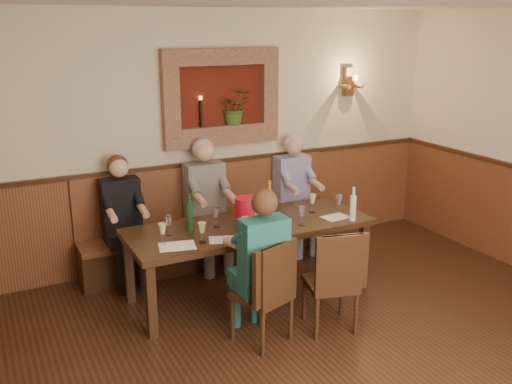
# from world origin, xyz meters

# --- Properties ---
(room_shell) EXTENTS (6.04, 6.04, 2.82)m
(room_shell) POSITION_xyz_m (0.00, 0.00, 1.89)
(room_shell) COLOR beige
(room_shell) RESTS_ON ground
(wainscoting) EXTENTS (6.02, 6.02, 1.15)m
(wainscoting) POSITION_xyz_m (0.00, -0.00, 0.59)
(wainscoting) COLOR brown
(wainscoting) RESTS_ON ground
(wall_niche) EXTENTS (1.36, 0.30, 1.06)m
(wall_niche) POSITION_xyz_m (0.24, 2.94, 1.81)
(wall_niche) COLOR #52160B
(wall_niche) RESTS_ON ground
(wall_sconce) EXTENTS (0.25, 0.20, 0.35)m
(wall_sconce) POSITION_xyz_m (1.90, 2.93, 1.94)
(wall_sconce) COLOR brown
(wall_sconce) RESTS_ON ground
(dining_table) EXTENTS (2.40, 0.90, 0.75)m
(dining_table) POSITION_xyz_m (0.00, 1.85, 0.68)
(dining_table) COLOR black
(dining_table) RESTS_ON ground
(bench) EXTENTS (3.00, 0.45, 1.11)m
(bench) POSITION_xyz_m (0.00, 2.79, 0.33)
(bench) COLOR #381E0F
(bench) RESTS_ON ground
(chair_near_left) EXTENTS (0.53, 0.53, 0.94)m
(chair_near_left) POSITION_xyz_m (-0.28, 1.00, 0.27)
(chair_near_left) COLOR black
(chair_near_left) RESTS_ON ground
(chair_near_right) EXTENTS (0.51, 0.51, 0.95)m
(chair_near_right) POSITION_xyz_m (0.35, 0.92, 0.28)
(chair_near_right) COLOR black
(chair_near_right) RESTS_ON ground
(person_bench_left) EXTENTS (0.39, 0.48, 1.36)m
(person_bench_left) POSITION_xyz_m (-1.03, 2.69, 0.56)
(person_bench_left) COLOR black
(person_bench_left) RESTS_ON ground
(person_bench_mid) EXTENTS (0.43, 0.53, 1.45)m
(person_bench_mid) POSITION_xyz_m (-0.10, 2.69, 0.60)
(person_bench_mid) COLOR #585451
(person_bench_mid) RESTS_ON ground
(person_bench_right) EXTENTS (0.41, 0.50, 1.40)m
(person_bench_right) POSITION_xyz_m (1.02, 2.69, 0.58)
(person_bench_right) COLOR navy
(person_bench_right) RESTS_ON ground
(person_chair_front) EXTENTS (0.40, 0.49, 1.37)m
(person_chair_front) POSITION_xyz_m (-0.29, 1.07, 0.56)
(person_chair_front) COLOR #1C5362
(person_chair_front) RESTS_ON ground
(spittoon_bucket) EXTENTS (0.28, 0.28, 0.28)m
(spittoon_bucket) POSITION_xyz_m (-0.03, 1.81, 0.89)
(spittoon_bucket) COLOR red
(spittoon_bucket) RESTS_ON dining_table
(wine_bottle_green_a) EXTENTS (0.09, 0.09, 0.43)m
(wine_bottle_green_a) POSITION_xyz_m (0.20, 1.80, 0.93)
(wine_bottle_green_a) COLOR #19471E
(wine_bottle_green_a) RESTS_ON dining_table
(wine_bottle_green_b) EXTENTS (0.06, 0.06, 0.36)m
(wine_bottle_green_b) POSITION_xyz_m (-0.58, 1.95, 0.89)
(wine_bottle_green_b) COLOR #19471E
(wine_bottle_green_b) RESTS_ON dining_table
(water_bottle) EXTENTS (0.07, 0.07, 0.34)m
(water_bottle) POSITION_xyz_m (0.97, 1.48, 0.89)
(water_bottle) COLOR silver
(water_bottle) RESTS_ON dining_table
(tasting_sheet_a) EXTENTS (0.36, 0.29, 0.00)m
(tasting_sheet_a) POSITION_xyz_m (-0.82, 1.62, 0.75)
(tasting_sheet_a) COLOR white
(tasting_sheet_a) RESTS_ON dining_table
(tasting_sheet_b) EXTENTS (0.32, 0.23, 0.00)m
(tasting_sheet_b) POSITION_xyz_m (0.11, 1.68, 0.75)
(tasting_sheet_b) COLOR white
(tasting_sheet_b) RESTS_ON dining_table
(tasting_sheet_c) EXTENTS (0.28, 0.21, 0.00)m
(tasting_sheet_c) POSITION_xyz_m (0.87, 1.64, 0.75)
(tasting_sheet_c) COLOR white
(tasting_sheet_c) RESTS_ON dining_table
(tasting_sheet_d) EXTENTS (0.32, 0.28, 0.00)m
(tasting_sheet_d) POSITION_xyz_m (-0.39, 1.57, 0.75)
(tasting_sheet_d) COLOR white
(tasting_sheet_d) RESTS_ON dining_table
(wine_glass_0) EXTENTS (0.08, 0.08, 0.19)m
(wine_glass_0) POSITION_xyz_m (0.14, 1.99, 0.85)
(wine_glass_0) COLOR #D6BE80
(wine_glass_0) RESTS_ON dining_table
(wine_glass_1) EXTENTS (0.08, 0.08, 0.19)m
(wine_glass_1) POSITION_xyz_m (0.44, 1.59, 0.85)
(wine_glass_1) COLOR white
(wine_glass_1) RESTS_ON dining_table
(wine_glass_2) EXTENTS (0.08, 0.08, 0.19)m
(wine_glass_2) POSITION_xyz_m (-0.18, 1.55, 0.85)
(wine_glass_2) COLOR #D6BE80
(wine_glass_2) RESTS_ON dining_table
(wine_glass_3) EXTENTS (0.08, 0.08, 0.19)m
(wine_glass_3) POSITION_xyz_m (-0.01, 1.71, 0.85)
(wine_glass_3) COLOR #D6BE80
(wine_glass_3) RESTS_ON dining_table
(wine_glass_4) EXTENTS (0.08, 0.08, 0.19)m
(wine_glass_4) POSITION_xyz_m (-0.92, 1.72, 0.85)
(wine_glass_4) COLOR #D6BE80
(wine_glass_4) RESTS_ON dining_table
(wine_glass_5) EXTENTS (0.08, 0.08, 0.19)m
(wine_glass_5) POSITION_xyz_m (-0.32, 1.93, 0.85)
(wine_glass_5) COLOR white
(wine_glass_5) RESTS_ON dining_table
(wine_glass_6) EXTENTS (0.08, 0.08, 0.19)m
(wine_glass_6) POSITION_xyz_m (-0.79, 1.91, 0.85)
(wine_glass_6) COLOR white
(wine_glass_6) RESTS_ON dining_table
(wine_glass_7) EXTENTS (0.08, 0.08, 0.19)m
(wine_glass_7) POSITION_xyz_m (0.75, 1.89, 0.85)
(wine_glass_7) COLOR #D6BE80
(wine_glass_7) RESTS_ON dining_table
(wine_glass_8) EXTENTS (0.08, 0.08, 0.19)m
(wine_glass_8) POSITION_xyz_m (0.98, 1.74, 0.85)
(wine_glass_8) COLOR white
(wine_glass_8) RESTS_ON dining_table
(wine_glass_9) EXTENTS (0.08, 0.08, 0.19)m
(wine_glass_9) POSITION_xyz_m (-0.59, 1.59, 0.85)
(wine_glass_9) COLOR #D6BE80
(wine_glass_9) RESTS_ON dining_table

